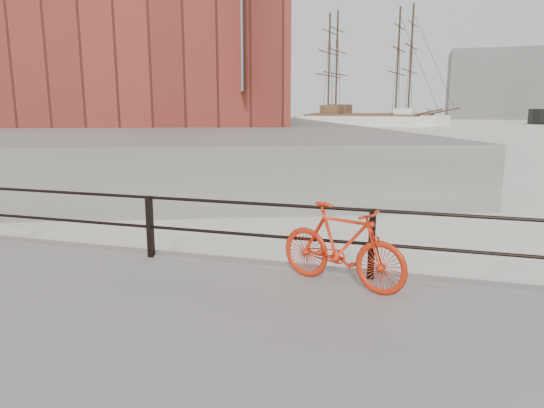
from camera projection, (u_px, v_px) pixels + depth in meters
The scene contains 11 objects.
far_quay at pixel (200, 119), 84.88m from camera, with size 24.00×150.00×1.80m, color gray.
bicycle at pixel (342, 246), 6.48m from camera, with size 1.86×0.28×1.12m, color red.
schooner_mid at pixel (370, 125), 84.15m from camera, with size 28.12×11.90×20.30m, color beige, non-canonical shape.
schooner_left at pixel (360, 126), 79.54m from camera, with size 24.92×11.33×18.87m, color silver, non-canonical shape.
workboat_near at pixel (159, 140), 43.00m from camera, with size 12.57×4.19×7.00m, color black, non-canonical shape.
workboat_far at pixel (113, 134), 54.24m from camera, with size 11.05×3.82×7.00m, color black, non-canonical shape.
apartment_mustard at pixel (159, 9), 50.14m from camera, with size 22.00×15.00×22.20m, color gold.
apartment_cream at pixel (180, 43), 72.71m from camera, with size 20.00×15.00×21.20m, color beige.
apartment_grey at pixel (191, 53), 94.02m from camera, with size 22.00×15.00×23.20m, color #A3A39E.
apartment_brick at pixel (198, 68), 116.68m from camera, with size 24.00×15.00×21.20m, color brown.
industrial_west at pixel (511, 85), 130.18m from camera, with size 32.00×18.00×18.00m, color gray.
Camera 1 is at (-2.95, -6.80, 2.71)m, focal length 32.00 mm.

